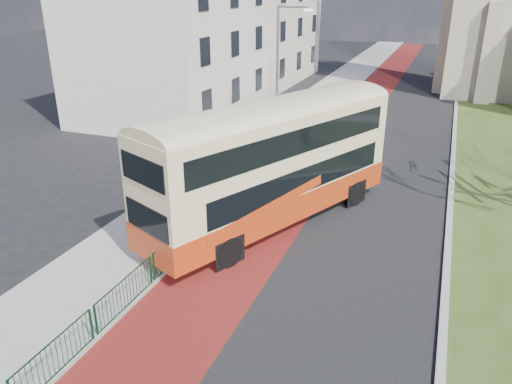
% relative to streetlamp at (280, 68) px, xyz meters
% --- Properties ---
extents(ground, '(160.00, 160.00, 0.00)m').
position_rel_streetlamp_xyz_m(ground, '(4.35, -18.00, -4.59)').
color(ground, black).
rests_on(ground, ground).
extents(road_carriageway, '(9.00, 120.00, 0.01)m').
position_rel_streetlamp_xyz_m(road_carriageway, '(5.85, 2.00, -4.59)').
color(road_carriageway, black).
rests_on(road_carriageway, ground).
extents(bus_lane, '(3.40, 120.00, 0.01)m').
position_rel_streetlamp_xyz_m(bus_lane, '(3.15, 2.00, -4.59)').
color(bus_lane, '#591414').
rests_on(bus_lane, ground).
extents(pavement_west, '(4.00, 120.00, 0.12)m').
position_rel_streetlamp_xyz_m(pavement_west, '(-0.65, 2.00, -4.53)').
color(pavement_west, gray).
rests_on(pavement_west, ground).
extents(kerb_west, '(0.25, 120.00, 0.13)m').
position_rel_streetlamp_xyz_m(kerb_west, '(1.35, 2.00, -4.53)').
color(kerb_west, '#999993').
rests_on(kerb_west, ground).
extents(kerb_east, '(0.25, 80.00, 0.13)m').
position_rel_streetlamp_xyz_m(kerb_east, '(10.45, 4.00, -4.53)').
color(kerb_east, '#999993').
rests_on(kerb_east, ground).
extents(pedestrian_railing, '(0.07, 24.00, 1.12)m').
position_rel_streetlamp_xyz_m(pedestrian_railing, '(1.40, -14.00, -4.04)').
color(pedestrian_railing, '#0C371C').
rests_on(pedestrian_railing, ground).
extents(street_block_near, '(10.30, 14.30, 13.00)m').
position_rel_streetlamp_xyz_m(street_block_near, '(-9.65, 4.00, 1.92)').
color(street_block_near, beige).
rests_on(street_block_near, ground).
extents(street_block_far, '(10.30, 16.30, 11.50)m').
position_rel_streetlamp_xyz_m(street_block_far, '(-9.65, 20.00, 1.17)').
color(street_block_far, '#BAB39E').
rests_on(street_block_far, ground).
extents(streetlamp, '(2.13, 0.18, 8.00)m').
position_rel_streetlamp_xyz_m(streetlamp, '(0.00, 0.00, 0.00)').
color(streetlamp, gray).
rests_on(streetlamp, pavement_west).
extents(bus, '(7.39, 11.92, 4.95)m').
position_rel_streetlamp_xyz_m(bus, '(3.56, -11.33, -1.77)').
color(bus, '#AF3210').
rests_on(bus, ground).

